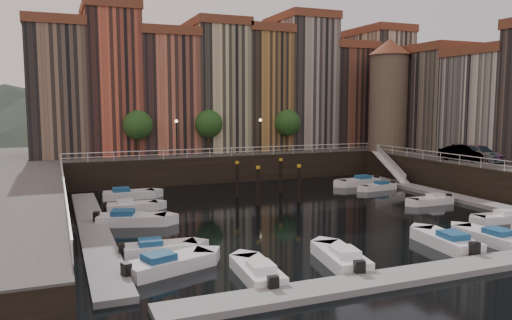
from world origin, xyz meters
name	(u,v)px	position (x,y,z in m)	size (l,w,h in m)	color
ground	(295,210)	(0.00, 0.00, 0.00)	(200.00, 200.00, 0.00)	black
quay_far	(207,160)	(0.00, 26.00, 1.50)	(80.00, 20.00, 3.00)	black
dock_left	(93,229)	(-16.20, -1.00, 0.17)	(2.00, 28.00, 0.35)	gray
dock_right	(454,197)	(16.20, -1.00, 0.17)	(2.00, 28.00, 0.35)	gray
dock_near	(439,271)	(0.00, -17.00, 0.17)	(30.00, 2.00, 0.35)	gray
mountains	(129,107)	(1.72, 110.00, 7.92)	(145.00, 100.00, 18.00)	#2D382D
far_terrace	(236,88)	(3.31, 23.50, 10.95)	(48.70, 10.30, 17.50)	#806652
right_terrace	(499,98)	(26.50, 3.80, 9.56)	(9.30, 24.30, 14.00)	#716555
corner_tower	(388,93)	(20.00, 14.50, 10.19)	(5.20, 5.20, 13.80)	#6B5B4C
promenade_trees	(214,124)	(-1.33, 18.20, 6.58)	(21.20, 3.20, 5.20)	black
street_lamps	(220,130)	(-1.00, 17.20, 5.90)	(10.36, 0.36, 4.18)	black
railings	(271,160)	(0.00, 4.88, 3.79)	(36.08, 34.04, 0.52)	white
gangway	(390,165)	(17.10, 10.00, 1.92)	(2.78, 8.32, 3.73)	white
mooring_pilings	(269,182)	(-0.04, 5.39, 1.65)	(5.26, 5.58, 3.78)	black
boat_left_0	(168,264)	(-13.12, -11.21, 0.40)	(5.23, 3.32, 1.18)	white
boat_left_1	(158,249)	(-12.99, -8.01, 0.35)	(4.58, 1.91, 1.04)	white
boat_left_2	(130,219)	(-13.50, 0.08, 0.41)	(5.38, 3.30, 1.21)	white
boat_left_3	(131,207)	(-12.78, 5.07, 0.35)	(4.48, 1.63, 1.03)	white
boat_left_4	(127,195)	(-12.35, 10.59, 0.39)	(5.08, 1.86, 1.17)	white
boat_right_1	(500,218)	(12.59, -9.55, 0.33)	(4.29, 1.84, 0.97)	white
boat_right_2	(431,200)	(12.49, -2.20, 0.33)	(4.23, 1.56, 0.97)	white
boat_right_3	(378,187)	(12.59, 5.79, 0.32)	(4.16, 1.81, 0.94)	white
boat_right_4	(359,182)	(12.35, 8.97, 0.39)	(5.07, 2.10, 1.15)	white
boat_near_0	(258,272)	(-9.11, -14.13, 0.37)	(1.98, 4.79, 1.09)	white
boat_near_1	(341,258)	(-3.94, -13.72, 0.39)	(2.57, 5.21, 1.17)	white
boat_near_2	(447,241)	(3.96, -13.31, 0.40)	(2.38, 5.32, 1.20)	white
boat_near_3	(491,237)	(7.28, -13.60, 0.38)	(1.98, 4.97, 1.13)	white
car_a	(459,154)	(20.65, 3.10, 3.71)	(1.67, 4.16, 1.42)	gray
car_b	(463,154)	(20.28, 2.16, 3.78)	(1.65, 4.74, 1.56)	gray
car_c	(480,154)	(21.44, 1.18, 3.81)	(2.26, 5.55, 1.61)	gray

